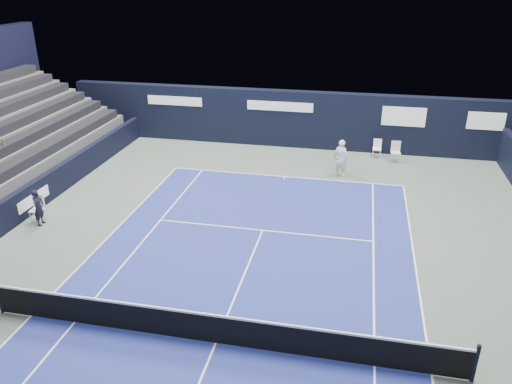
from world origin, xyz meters
TOP-DOWN VIEW (x-y plane):
  - ground at (0.00, 2.00)m, footprint 48.00×48.00m
  - court_surface at (0.00, 0.00)m, footprint 10.97×23.77m
  - folding_chair_back_a at (4.30, 15.64)m, footprint 0.43×0.42m
  - folding_chair_back_b at (5.22, 15.14)m, footprint 0.50×0.48m
  - line_judge_chair at (-8.75, 5.39)m, footprint 0.50×0.48m
  - line_judge at (-8.50, 5.12)m, footprint 0.40×0.56m
  - court_markings at (0.00, 0.00)m, footprint 11.03×23.83m
  - tennis_net at (0.00, 0.00)m, footprint 12.90×0.10m
  - back_sponsor_wall at (0.01, 16.50)m, footprint 26.00×0.63m
  - side_barrier_left at (-9.50, 5.97)m, footprint 0.33×22.00m
  - tennis_player at (2.56, 12.59)m, footprint 0.77×0.94m

SIDE VIEW (x-z plane):
  - ground at x=0.00m, z-range 0.00..0.00m
  - court_surface at x=0.00m, z-range 0.00..0.01m
  - court_markings at x=0.00m, z-range 0.01..0.01m
  - tennis_net at x=0.00m, z-range -0.04..1.06m
  - folding_chair_back_a at x=4.30m, z-range 0.07..1.03m
  - side_barrier_left at x=-9.50m, z-range 0.00..1.20m
  - folding_chair_back_b at x=5.22m, z-range 0.07..1.14m
  - line_judge_chair at x=-8.75m, z-range 0.07..1.15m
  - line_judge at x=-8.50m, z-range 0.00..1.46m
  - tennis_player at x=2.56m, z-range 0.00..1.80m
  - back_sponsor_wall at x=0.01m, z-range 0.00..3.10m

